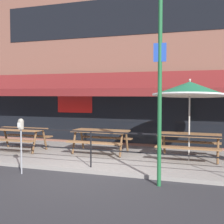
{
  "coord_description": "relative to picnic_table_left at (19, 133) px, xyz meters",
  "views": [
    {
      "loc": [
        3.21,
        -7.23,
        2.04
      ],
      "look_at": [
        0.14,
        1.6,
        1.5
      ],
      "focal_mm": 50.0,
      "sensor_mm": 36.0,
      "label": 1
    }
  ],
  "objects": [
    {
      "name": "patio_umbrella_right",
      "position": [
        5.66,
        0.21,
        1.47
      ],
      "size": [
        2.14,
        2.14,
        2.38
      ],
      "color": "#B7B2A8",
      "rests_on": "patio_deck"
    },
    {
      "name": "patio_railing",
      "position": [
        3.28,
        -1.46,
        0.09
      ],
      "size": [
        13.84,
        0.04,
        0.97
      ],
      "color": "black",
      "rests_on": "patio_deck"
    },
    {
      "name": "ground_plane",
      "position": [
        3.28,
        -1.76,
        -0.71
      ],
      "size": [
        120.0,
        120.0,
        0.0
      ],
      "primitive_type": "plane",
      "color": "#2D2D30"
    },
    {
      "name": "street_sign_pole",
      "position": [
        5.24,
        -2.21,
        1.39
      ],
      "size": [
        0.28,
        0.09,
        4.09
      ],
      "color": "#1E6033",
      "rests_on": "ground"
    },
    {
      "name": "parking_meter_near",
      "position": [
        1.72,
        -2.32,
        0.44
      ],
      "size": [
        0.15,
        0.16,
        1.42
      ],
      "color": "gray",
      "rests_on": "ground"
    },
    {
      "name": "picnic_table_centre",
      "position": [
        2.83,
        0.41,
        0.0
      ],
      "size": [
        1.8,
        1.42,
        0.76
      ],
      "color": "brown",
      "rests_on": "patio_deck"
    },
    {
      "name": "restaurant_building",
      "position": [
        3.28,
        2.46,
        2.79
      ],
      "size": [
        15.0,
        1.6,
        7.04
      ],
      "color": "brown",
      "rests_on": "ground"
    },
    {
      "name": "picnic_table_left",
      "position": [
        0.0,
        0.0,
        0.0
      ],
      "size": [
        1.8,
        1.42,
        0.76
      ],
      "color": "brown",
      "rests_on": "patio_deck"
    },
    {
      "name": "picnic_table_right",
      "position": [
        5.66,
        0.37,
        0.0
      ],
      "size": [
        1.8,
        1.42,
        0.76
      ],
      "color": "brown",
      "rests_on": "patio_deck"
    },
    {
      "name": "patio_deck",
      "position": [
        3.28,
        0.24,
        -0.66
      ],
      "size": [
        15.0,
        4.0,
        0.1
      ],
      "primitive_type": "cube",
      "color": "gray",
      "rests_on": "ground"
    }
  ]
}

